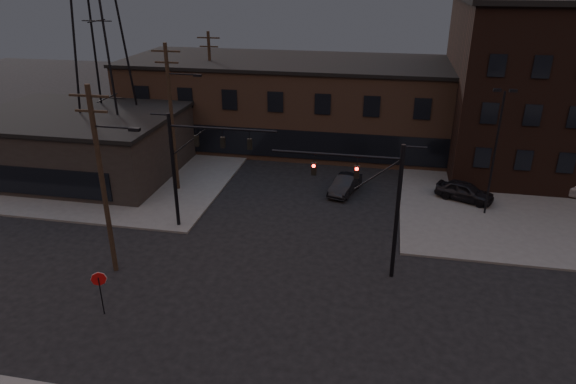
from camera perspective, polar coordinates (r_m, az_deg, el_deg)
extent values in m
plane|color=black|center=(27.57, -2.67, -12.86)|extent=(140.00, 140.00, 0.00)
cube|color=#474744|center=(53.98, -20.18, 4.54)|extent=(30.00, 30.00, 0.15)
cube|color=brown|center=(51.31, 4.74, 9.56)|extent=(40.00, 12.00, 8.00)
cube|color=black|center=(47.43, -22.08, 4.82)|extent=(16.00, 12.00, 5.00)
cylinder|color=black|center=(28.79, 12.03, -2.40)|extent=(0.24, 0.24, 8.00)
cylinder|color=black|center=(27.67, 5.33, 4.14)|extent=(7.00, 0.14, 0.14)
cube|color=#FF140C|center=(27.90, 7.64, 2.22)|extent=(0.28, 0.22, 0.70)
cube|color=#FF140C|center=(28.11, 2.89, 2.58)|extent=(0.28, 0.22, 0.70)
cylinder|color=black|center=(34.72, -12.57, 2.13)|extent=(0.24, 0.24, 8.00)
cylinder|color=black|center=(32.47, -7.34, 7.00)|extent=(7.00, 0.14, 0.14)
cube|color=black|center=(33.31, -10.13, 5.62)|extent=(0.28, 0.22, 0.70)
cube|color=black|center=(32.73, -7.26, 5.49)|extent=(0.28, 0.22, 0.70)
cube|color=black|center=(32.24, -4.29, 5.33)|extent=(0.28, 0.22, 0.70)
cylinder|color=black|center=(28.21, -20.03, -10.81)|extent=(0.06, 0.06, 2.20)
cylinder|color=maroon|center=(27.69, -20.30, -9.07)|extent=(0.72, 0.33, 0.76)
cylinder|color=black|center=(29.93, -19.90, 0.82)|extent=(0.28, 0.28, 11.00)
cube|color=black|center=(28.51, -21.26, 9.94)|extent=(2.20, 0.12, 0.12)
cube|color=black|center=(28.69, -21.03, 8.39)|extent=(1.80, 0.12, 0.12)
cube|color=black|center=(27.78, -16.70, 6.68)|extent=(0.60, 0.25, 0.18)
cylinder|color=black|center=(40.36, -12.76, 7.75)|extent=(0.28, 0.28, 11.50)
cube|color=black|center=(39.32, -13.45, 14.98)|extent=(2.20, 0.12, 0.12)
cube|color=black|center=(39.44, -13.34, 13.84)|extent=(1.80, 0.12, 0.12)
cube|color=black|center=(38.71, -10.03, 12.65)|extent=(0.60, 0.25, 0.18)
cylinder|color=black|center=(51.60, -8.50, 11.18)|extent=(0.28, 0.28, 11.00)
cube|color=black|center=(50.80, -8.85, 16.58)|extent=(2.20, 0.12, 0.12)
cube|color=black|center=(50.90, -8.79, 15.68)|extent=(1.80, 0.12, 0.12)
cylinder|color=black|center=(38.15, 21.93, 3.72)|extent=(0.14, 0.14, 9.00)
cube|color=black|center=(36.90, 22.23, 10.44)|extent=(0.50, 0.28, 0.18)
cube|color=black|center=(37.10, 23.76, 10.26)|extent=(0.50, 0.28, 0.18)
cylinder|color=black|center=(44.29, 28.54, 5.14)|extent=(0.14, 0.14, 9.00)
cube|color=black|center=(43.14, 29.08, 10.93)|extent=(0.50, 0.28, 0.18)
imported|color=black|center=(41.13, 19.04, 0.10)|extent=(4.61, 3.29, 1.46)
imported|color=#A7A7A9|center=(45.57, 28.87, 0.61)|extent=(5.13, 3.82, 1.38)
imported|color=black|center=(40.75, 6.35, 0.81)|extent=(2.52, 4.44, 1.38)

